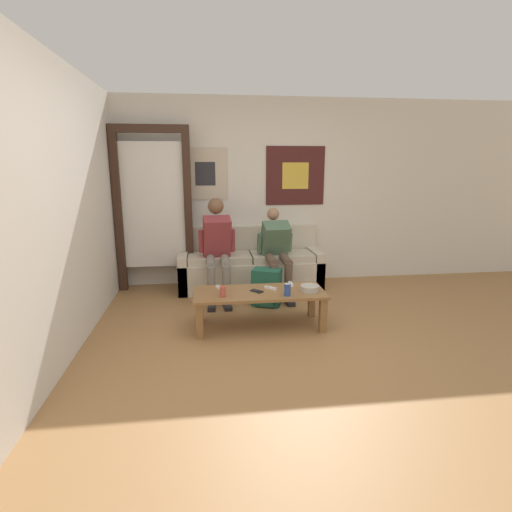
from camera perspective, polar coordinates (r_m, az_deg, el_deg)
ground_plane at (r=3.68m, az=4.36°, el=-13.95°), size 18.00×18.00×0.00m
wall_back at (r=5.64m, az=-0.28°, el=9.07°), size 10.00×0.07×2.55m
wall_left at (r=3.45m, az=-27.87°, el=5.02°), size 0.05×10.00×2.55m
door_frame at (r=5.43m, az=-14.50°, el=7.68°), size 1.00×0.10×2.15m
couch at (r=5.47m, az=-0.84°, el=-1.58°), size 1.92×0.66×0.82m
coffee_table at (r=4.14m, az=0.50°, el=-5.88°), size 1.34×0.55×0.39m
person_seated_adult at (r=5.04m, az=-5.57°, el=1.60°), size 0.47×0.93×1.24m
person_seated_teen at (r=5.14m, az=2.92°, el=1.04°), size 0.47×0.90×1.10m
backpack at (r=4.80m, az=1.51°, el=-4.61°), size 0.39×0.34×0.44m
ceramic_bowl at (r=4.15m, az=7.66°, el=-4.53°), size 0.19×0.19×0.06m
pillar_candle at (r=3.96m, az=-4.77°, el=-5.07°), size 0.06×0.06×0.12m
drink_can_blue at (r=3.99m, az=4.51°, el=-4.82°), size 0.07×0.07×0.12m
game_controller_near_left at (r=4.21m, az=-5.24°, el=-4.57°), size 0.08×0.15×0.03m
game_controller_near_right at (r=4.34m, az=5.00°, el=-4.01°), size 0.04×0.14×0.03m
game_controller_far_center at (r=4.19m, az=2.11°, el=-4.58°), size 0.13×0.12×0.03m
cell_phone at (r=4.11m, az=0.10°, el=-5.03°), size 0.14×0.15×0.01m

